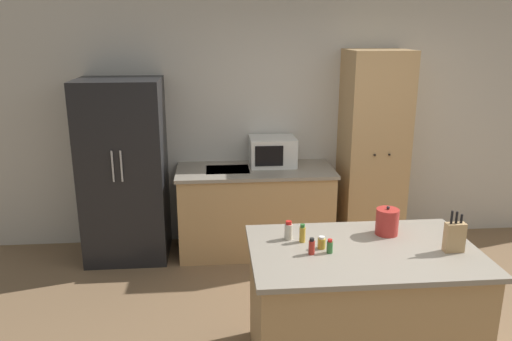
# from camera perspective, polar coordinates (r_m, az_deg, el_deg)

# --- Properties ---
(wall_back) EXTENTS (7.20, 0.06, 2.60)m
(wall_back) POSITION_cam_1_polar(r_m,az_deg,el_deg) (5.52, 7.64, 5.37)
(wall_back) COLOR beige
(wall_back) RESTS_ON ground_plane
(refrigerator) EXTENTS (0.81, 0.71, 1.84)m
(refrigerator) POSITION_cam_1_polar(r_m,az_deg,el_deg) (5.20, -14.80, -0.03)
(refrigerator) COLOR black
(refrigerator) RESTS_ON ground_plane
(back_counter) EXTENTS (1.62, 0.72, 0.91)m
(back_counter) POSITION_cam_1_polar(r_m,az_deg,el_deg) (5.28, -0.10, -4.50)
(back_counter) COLOR tan
(back_counter) RESTS_ON ground_plane
(pantry_cabinet) EXTENTS (0.62, 0.61, 2.10)m
(pantry_cabinet) POSITION_cam_1_polar(r_m,az_deg,el_deg) (5.40, 13.16, 2.11)
(pantry_cabinet) COLOR tan
(pantry_cabinet) RESTS_ON ground_plane
(kitchen_island) EXTENTS (1.52, 0.95, 0.90)m
(kitchen_island) POSITION_cam_1_polar(r_m,az_deg,el_deg) (3.64, 11.81, -15.10)
(kitchen_island) COLOR tan
(kitchen_island) RESTS_ON ground_plane
(microwave) EXTENTS (0.48, 0.39, 0.30)m
(microwave) POSITION_cam_1_polar(r_m,az_deg,el_deg) (5.24, 1.89, 2.20)
(microwave) COLOR white
(microwave) RESTS_ON back_counter
(knife_block) EXTENTS (0.13, 0.06, 0.28)m
(knife_block) POSITION_cam_1_polar(r_m,az_deg,el_deg) (3.53, 21.74, -7.04)
(knife_block) COLOR tan
(knife_block) RESTS_ON kitchen_island
(spice_bottle_tall_dark) EXTENTS (0.06, 0.06, 0.13)m
(spice_bottle_tall_dark) POSITION_cam_1_polar(r_m,az_deg,el_deg) (3.48, 3.74, -6.88)
(spice_bottle_tall_dark) COLOR beige
(spice_bottle_tall_dark) RESTS_ON kitchen_island
(spice_bottle_short_red) EXTENTS (0.04, 0.04, 0.10)m
(spice_bottle_short_red) POSITION_cam_1_polar(r_m,az_deg,el_deg) (3.32, 8.43, -8.59)
(spice_bottle_short_red) COLOR #337033
(spice_bottle_short_red) RESTS_ON kitchen_island
(spice_bottle_amber_oil) EXTENTS (0.04, 0.04, 0.13)m
(spice_bottle_amber_oil) POSITION_cam_1_polar(r_m,az_deg,el_deg) (3.45, 5.32, -7.21)
(spice_bottle_amber_oil) COLOR gold
(spice_bottle_amber_oil) RESTS_ON kitchen_island
(spice_bottle_green_herb) EXTENTS (0.04, 0.04, 0.11)m
(spice_bottle_green_herb) POSITION_cam_1_polar(r_m,az_deg,el_deg) (3.28, 6.38, -8.65)
(spice_bottle_green_herb) COLOR #B2281E
(spice_bottle_green_herb) RESTS_ON kitchen_island
(spice_bottle_pale_salt) EXTENTS (0.05, 0.05, 0.09)m
(spice_bottle_pale_salt) POSITION_cam_1_polar(r_m,az_deg,el_deg) (3.38, 7.50, -8.19)
(spice_bottle_pale_salt) COLOR gold
(spice_bottle_pale_salt) RESTS_ON kitchen_island
(kettle) EXTENTS (0.16, 0.16, 0.21)m
(kettle) POSITION_cam_1_polar(r_m,az_deg,el_deg) (3.67, 14.76, -5.67)
(kettle) COLOR #B72D28
(kettle) RESTS_ON kitchen_island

